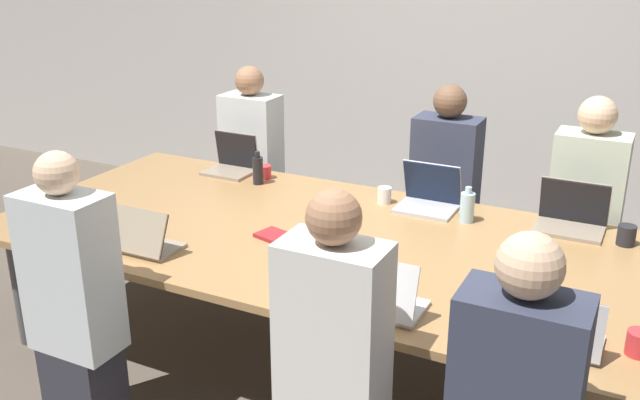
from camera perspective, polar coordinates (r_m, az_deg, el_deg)
The scene contains 23 objects.
ground_plane at distance 4.05m, azimuth 2.22°, elevation -12.84°, with size 24.00×24.00×0.00m, color brown.
curtain_wall at distance 5.59m, azimuth 12.32°, elevation 11.45°, with size 12.00×0.06×2.80m.
conference_table at distance 3.72m, azimuth 2.36°, elevation -3.82°, with size 3.86×1.65×0.74m.
laptop_near_midright at distance 2.98m, azimuth 5.17°, elevation -7.80°, with size 0.31×0.25×0.26m.
person_near_midright at distance 2.78m, azimuth 1.02°, elevation -13.31°, with size 0.40×0.24×1.39m.
cup_near_midright at distance 3.15m, azimuth 1.61°, elevation -6.79°, with size 0.08×0.08×0.08m.
laptop_near_left at distance 3.65m, azimuth -14.21°, elevation -3.01°, with size 0.37×0.23×0.23m.
person_near_left at distance 3.41m, azimuth -19.07°, elevation -7.89°, with size 0.40×0.24×1.38m.
laptop_near_right at distance 2.88m, azimuth 18.12°, elevation -9.98°, with size 0.37×0.23×0.24m.
cup_near_right at distance 2.96m, azimuth 24.15°, elevation -10.41°, with size 0.09×0.09×0.10m.
laptop_far_center at distance 4.14m, azimuth 8.73°, elevation 0.35°, with size 0.34×0.27×0.27m.
person_far_center at distance 4.54m, azimuth 9.88°, elevation 0.18°, with size 0.40×0.24×1.39m.
cup_far_center at distance 4.20m, azimuth 5.17°, elevation 0.38°, with size 0.08×0.08×0.10m.
bottle_far_center at distance 3.98m, azimuth 11.69°, elevation -0.54°, with size 0.08×0.08×0.20m.
laptop_far_right at distance 4.04m, azimuth 19.46°, elevation -1.18°, with size 0.36×0.26×0.26m.
person_far_right at distance 4.40m, azimuth 20.33°, elevation -1.43°, with size 0.40×0.24×1.40m.
cup_far_right at distance 3.94m, azimuth 23.31°, elevation -2.61°, with size 0.09×0.09×0.10m.
laptop_far_left at distance 4.78m, azimuth -6.99°, elevation 3.12°, with size 0.31×0.25×0.26m.
person_far_left at distance 5.12m, azimuth -5.44°, elevation 2.68°, with size 0.40×0.24×1.39m.
cup_far_left at distance 4.64m, azimuth -4.48°, elevation 2.25°, with size 0.09×0.09×0.09m.
bottle_far_left at distance 4.52m, azimuth -4.99°, elevation 2.41°, with size 0.07×0.07×0.21m.
stapler at distance 3.49m, azimuth 0.02°, elevation -4.18°, with size 0.06×0.15×0.05m.
notebook at distance 3.71m, azimuth -3.45°, elevation -2.95°, with size 0.25×0.19×0.02m.
Camera 1 is at (1.39, -3.10, 2.21)m, focal length 40.00 mm.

